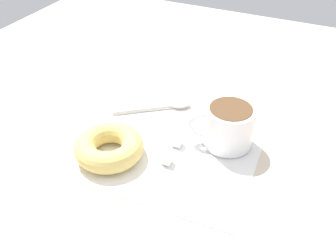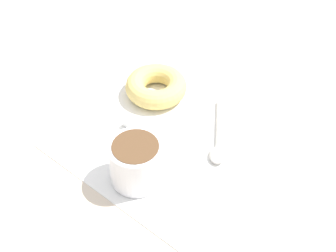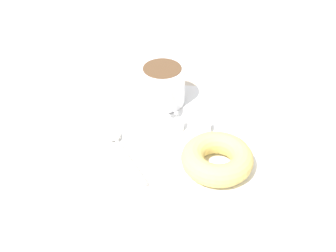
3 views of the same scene
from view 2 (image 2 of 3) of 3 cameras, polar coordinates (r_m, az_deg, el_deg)
ground_plane at (r=75.45cm, az=-0.47°, el=-2.33°), size 120.00×120.00×2.00cm
napkin at (r=75.32cm, az=0.00°, el=-1.16°), size 31.46×31.46×0.30cm
coffee_cup at (r=67.03cm, az=-3.81°, el=-4.22°), size 10.26×7.82×6.78cm
donut at (r=81.46cm, az=-1.45°, el=4.87°), size 10.71×10.71×3.39cm
spoon at (r=73.55cm, az=6.03°, el=-2.32°), size 12.46×9.81×0.90cm
sugar_cube at (r=76.40cm, az=-4.69°, el=0.42°), size 1.47×1.47×1.47cm
sugar_cube_extra at (r=74.17cm, az=-2.09°, el=-1.09°), size 1.56×1.56×1.56cm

